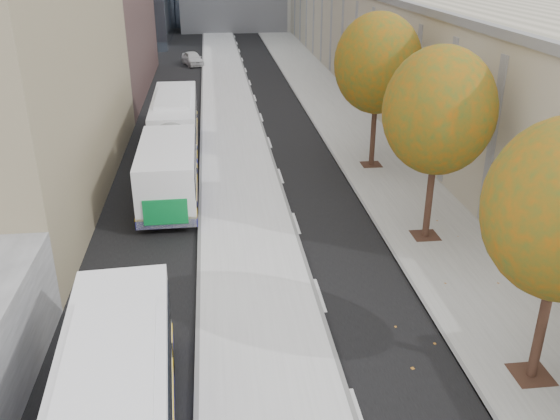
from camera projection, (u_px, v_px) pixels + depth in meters
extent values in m
cube|color=beige|center=(235.00, 147.00, 36.15)|extent=(4.25, 150.00, 0.15)
cube|color=gray|center=(363.00, 143.00, 37.01)|extent=(4.75, 150.00, 0.08)
cube|color=gray|center=(404.00, 21.00, 62.89)|extent=(18.00, 92.00, 8.00)
cylinder|color=#332015|center=(541.00, 328.00, 16.33)|extent=(0.28, 0.28, 3.24)
cylinder|color=#332015|center=(429.00, 199.00, 24.46)|extent=(0.28, 0.28, 3.38)
sphere|color=#224F1B|center=(439.00, 111.00, 22.95)|extent=(4.40, 4.40, 4.40)
cylinder|color=#332015|center=(373.00, 134.00, 32.59)|extent=(0.28, 0.28, 3.51)
sphere|color=#224F1B|center=(378.00, 63.00, 31.02)|extent=(4.60, 4.60, 4.60)
cube|color=white|center=(173.00, 141.00, 32.68)|extent=(2.74, 17.67, 2.94)
cube|color=black|center=(172.00, 132.00, 32.46)|extent=(2.80, 16.97, 1.02)
cube|color=#0B7C36|center=(163.00, 212.00, 24.85)|extent=(1.86, 0.08, 1.14)
imported|color=silver|center=(193.00, 58.00, 61.18)|extent=(2.66, 4.35, 1.38)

